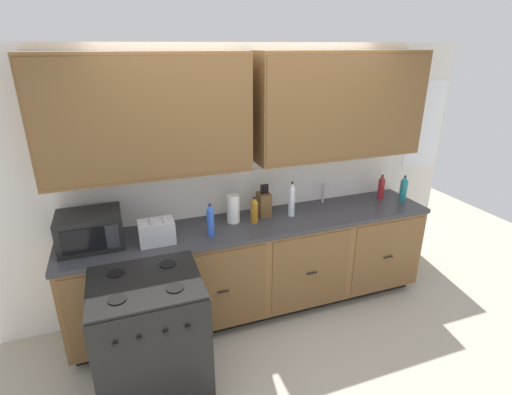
{
  "coord_description": "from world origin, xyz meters",
  "views": [
    {
      "loc": [
        -1.11,
        -2.7,
        2.43
      ],
      "look_at": [
        -0.02,
        0.27,
        1.19
      ],
      "focal_mm": 27.37,
      "sensor_mm": 36.0,
      "label": 1
    }
  ],
  "objects_px": {
    "toaster": "(157,232)",
    "bottle_clear": "(292,199)",
    "bottle_red": "(381,187)",
    "bottle_teal": "(404,189)",
    "microwave": "(90,230)",
    "stove_range": "(151,337)",
    "knife_block": "(264,204)",
    "bottle_amber": "(254,210)",
    "paper_towel_roll": "(233,208)",
    "bottle_blue": "(210,220)"
  },
  "relations": [
    {
      "from": "paper_towel_roll",
      "to": "bottle_red",
      "type": "distance_m",
      "value": 1.6
    },
    {
      "from": "microwave",
      "to": "bottle_red",
      "type": "distance_m",
      "value": 2.79
    },
    {
      "from": "paper_towel_roll",
      "to": "bottle_red",
      "type": "relative_size",
      "value": 1.01
    },
    {
      "from": "stove_range",
      "to": "bottle_amber",
      "type": "xyz_separation_m",
      "value": [
        1.02,
        0.62,
        0.59
      ]
    },
    {
      "from": "stove_range",
      "to": "bottle_clear",
      "type": "relative_size",
      "value": 2.86
    },
    {
      "from": "stove_range",
      "to": "bottle_teal",
      "type": "bearing_deg",
      "value": 12.83
    },
    {
      "from": "toaster",
      "to": "bottle_teal",
      "type": "relative_size",
      "value": 1.04
    },
    {
      "from": "bottle_red",
      "to": "bottle_amber",
      "type": "xyz_separation_m",
      "value": [
        -1.43,
        -0.11,
        -0.01
      ]
    },
    {
      "from": "toaster",
      "to": "bottle_blue",
      "type": "xyz_separation_m",
      "value": [
        0.44,
        -0.02,
        0.04
      ]
    },
    {
      "from": "bottle_amber",
      "to": "bottle_red",
      "type": "bearing_deg",
      "value": 4.29
    },
    {
      "from": "bottle_blue",
      "to": "bottle_teal",
      "type": "bearing_deg",
      "value": 2.36
    },
    {
      "from": "toaster",
      "to": "paper_towel_roll",
      "type": "relative_size",
      "value": 1.08
    },
    {
      "from": "bottle_red",
      "to": "bottle_teal",
      "type": "xyz_separation_m",
      "value": [
        0.17,
        -0.14,
        0.01
      ]
    },
    {
      "from": "microwave",
      "to": "bottle_clear",
      "type": "bearing_deg",
      "value": -0.2
    },
    {
      "from": "bottle_teal",
      "to": "stove_range",
      "type": "bearing_deg",
      "value": -167.17
    },
    {
      "from": "toaster",
      "to": "microwave",
      "type": "bearing_deg",
      "value": 165.99
    },
    {
      "from": "stove_range",
      "to": "bottle_blue",
      "type": "height_order",
      "value": "bottle_blue"
    },
    {
      "from": "bottle_blue",
      "to": "paper_towel_roll",
      "type": "bearing_deg",
      "value": 36.91
    },
    {
      "from": "bottle_red",
      "to": "bottle_blue",
      "type": "xyz_separation_m",
      "value": [
        -1.86,
        -0.22,
        0.01
      ]
    },
    {
      "from": "bottle_clear",
      "to": "microwave",
      "type": "bearing_deg",
      "value": 179.8
    },
    {
      "from": "bottle_teal",
      "to": "bottle_clear",
      "type": "bearing_deg",
      "value": 177.4
    },
    {
      "from": "toaster",
      "to": "bottle_red",
      "type": "xyz_separation_m",
      "value": [
        2.3,
        0.2,
        0.03
      ]
    },
    {
      "from": "knife_block",
      "to": "bottle_red",
      "type": "bearing_deg",
      "value": -0.58
    },
    {
      "from": "toaster",
      "to": "bottle_clear",
      "type": "bearing_deg",
      "value": 5.37
    },
    {
      "from": "knife_block",
      "to": "bottle_amber",
      "type": "height_order",
      "value": "knife_block"
    },
    {
      "from": "microwave",
      "to": "bottle_clear",
      "type": "relative_size",
      "value": 1.45
    },
    {
      "from": "toaster",
      "to": "knife_block",
      "type": "distance_m",
      "value": 1.03
    },
    {
      "from": "knife_block",
      "to": "bottle_blue",
      "type": "height_order",
      "value": "knife_block"
    },
    {
      "from": "microwave",
      "to": "knife_block",
      "type": "height_order",
      "value": "knife_block"
    },
    {
      "from": "bottle_amber",
      "to": "bottle_blue",
      "type": "xyz_separation_m",
      "value": [
        -0.43,
        -0.11,
        0.02
      ]
    },
    {
      "from": "toaster",
      "to": "bottle_teal",
      "type": "distance_m",
      "value": 2.46
    },
    {
      "from": "paper_towel_roll",
      "to": "bottle_blue",
      "type": "distance_m",
      "value": 0.32
    },
    {
      "from": "stove_range",
      "to": "bottle_teal",
      "type": "relative_size",
      "value": 3.51
    },
    {
      "from": "toaster",
      "to": "bottle_clear",
      "type": "xyz_separation_m",
      "value": [
        1.24,
        0.12,
        0.07
      ]
    },
    {
      "from": "bottle_teal",
      "to": "bottle_red",
      "type": "bearing_deg",
      "value": 140.75
    },
    {
      "from": "bottle_teal",
      "to": "bottle_clear",
      "type": "xyz_separation_m",
      "value": [
        -1.22,
        0.06,
        0.03
      ]
    },
    {
      "from": "stove_range",
      "to": "bottle_teal",
      "type": "xyz_separation_m",
      "value": [
        2.62,
        0.6,
        0.6
      ]
    },
    {
      "from": "bottle_red",
      "to": "paper_towel_roll",
      "type": "bearing_deg",
      "value": -179.0
    },
    {
      "from": "stove_range",
      "to": "paper_towel_roll",
      "type": "xyz_separation_m",
      "value": [
        0.85,
        0.7,
        0.6
      ]
    },
    {
      "from": "bottle_clear",
      "to": "bottle_red",
      "type": "bearing_deg",
      "value": 4.38
    },
    {
      "from": "knife_block",
      "to": "paper_towel_roll",
      "type": "xyz_separation_m",
      "value": [
        -0.31,
        -0.04,
        0.01
      ]
    },
    {
      "from": "stove_range",
      "to": "paper_towel_roll",
      "type": "relative_size",
      "value": 3.65
    },
    {
      "from": "microwave",
      "to": "bottle_red",
      "type": "relative_size",
      "value": 1.87
    },
    {
      "from": "bottle_red",
      "to": "bottle_teal",
      "type": "bearing_deg",
      "value": -39.25
    },
    {
      "from": "paper_towel_roll",
      "to": "bottle_red",
      "type": "bearing_deg",
      "value": 1.0
    },
    {
      "from": "knife_block",
      "to": "bottle_teal",
      "type": "xyz_separation_m",
      "value": [
        1.46,
        -0.15,
        0.02
      ]
    },
    {
      "from": "toaster",
      "to": "bottle_blue",
      "type": "height_order",
      "value": "bottle_blue"
    },
    {
      "from": "bottle_amber",
      "to": "bottle_clear",
      "type": "relative_size",
      "value": 0.74
    },
    {
      "from": "toaster",
      "to": "bottle_blue",
      "type": "bearing_deg",
      "value": -2.91
    },
    {
      "from": "toaster",
      "to": "bottle_amber",
      "type": "distance_m",
      "value": 0.87
    }
  ]
}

